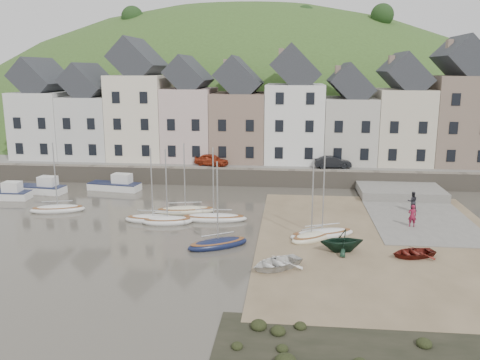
# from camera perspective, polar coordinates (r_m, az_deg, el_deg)

# --- Properties ---
(ground) EXTENTS (160.00, 160.00, 0.00)m
(ground) POSITION_cam_1_polar(r_m,az_deg,el_deg) (37.76, -0.94, -6.41)
(ground) COLOR #474237
(ground) RESTS_ON ground
(quay_land) EXTENTS (90.00, 30.00, 1.50)m
(quay_land) POSITION_cam_1_polar(r_m,az_deg,el_deg) (68.58, 2.24, 2.81)
(quay_land) COLOR #365120
(quay_land) RESTS_ON ground
(quay_street) EXTENTS (70.00, 7.00, 0.10)m
(quay_street) POSITION_cam_1_polar(r_m,az_deg,el_deg) (57.15, 1.50, 1.69)
(quay_street) COLOR slate
(quay_street) RESTS_ON quay_land
(seawall) EXTENTS (70.00, 1.20, 1.80)m
(seawall) POSITION_cam_1_polar(r_m,az_deg,el_deg) (53.85, 1.21, 0.32)
(seawall) COLOR slate
(seawall) RESTS_ON ground
(beach) EXTENTS (18.00, 26.00, 0.06)m
(beach) POSITION_cam_1_polar(r_m,az_deg,el_deg) (38.10, 15.83, -6.67)
(beach) COLOR brown
(beach) RESTS_ON ground
(slipway) EXTENTS (8.00, 18.00, 0.12)m
(slipway) POSITION_cam_1_polar(r_m,az_deg,el_deg) (46.39, 19.06, -3.43)
(slipway) COLOR slate
(slipway) RESTS_ON ground
(hillside) EXTENTS (134.40, 84.00, 84.00)m
(hillside) POSITION_cam_1_polar(r_m,az_deg,el_deg) (100.57, 0.34, -5.04)
(hillside) COLOR #365120
(hillside) RESTS_ON ground
(townhouse_terrace) EXTENTS (61.05, 8.00, 13.93)m
(townhouse_terrace) POSITION_cam_1_polar(r_m,az_deg,el_deg) (59.74, 3.49, 7.73)
(townhouse_terrace) COLOR silver
(townhouse_terrace) RESTS_ON quay_land
(sailboat_0) EXTENTS (4.91, 2.71, 6.32)m
(sailboat_0) POSITION_cam_1_polar(r_m,az_deg,el_deg) (46.85, -19.94, -3.09)
(sailboat_0) COLOR silver
(sailboat_0) RESTS_ON ground
(sailboat_1) EXTENTS (4.68, 1.57, 6.32)m
(sailboat_1) POSITION_cam_1_polar(r_m,az_deg,el_deg) (41.78, -9.81, -4.35)
(sailboat_1) COLOR silver
(sailboat_1) RESTS_ON ground
(sailboat_2) EXTENTS (5.42, 2.59, 6.32)m
(sailboat_2) POSITION_cam_1_polar(r_m,az_deg,el_deg) (43.90, -6.21, -3.42)
(sailboat_2) COLOR beige
(sailboat_2) RESTS_ON ground
(sailboat_3) EXTENTS (4.26, 2.20, 6.32)m
(sailboat_3) POSITION_cam_1_polar(r_m,az_deg,el_deg) (41.12, -8.21, -4.56)
(sailboat_3) COLOR silver
(sailboat_3) RESTS_ON ground
(sailboat_4) EXTENTS (5.58, 1.92, 6.32)m
(sailboat_4) POSITION_cam_1_polar(r_m,az_deg,el_deg) (41.54, -3.00, -4.28)
(sailboat_4) COLOR silver
(sailboat_4) RESTS_ON ground
(sailboat_5) EXTENTS (4.61, 3.60, 6.32)m
(sailboat_5) POSITION_cam_1_polar(r_m,az_deg,el_deg) (35.54, -2.52, -7.19)
(sailboat_5) COLOR #121939
(sailboat_5) RESTS_ON ground
(sailboat_6) EXTENTS (5.27, 3.33, 6.32)m
(sailboat_6) POSITION_cam_1_polar(r_m,az_deg,el_deg) (38.05, 9.28, -6.01)
(sailboat_6) COLOR silver
(sailboat_6) RESTS_ON ground
(sailboat_7) EXTENTS (3.68, 3.47, 6.32)m
(sailboat_7) POSITION_cam_1_polar(r_m,az_deg,el_deg) (37.20, 8.08, -6.39)
(sailboat_7) COLOR beige
(sailboat_7) RESTS_ON ground
(motorboat_0) EXTENTS (5.09, 2.34, 1.70)m
(motorboat_0) POSITION_cam_1_polar(r_m,az_deg,el_deg) (54.36, -21.45, -0.78)
(motorboat_0) COLOR silver
(motorboat_0) RESTS_ON ground
(motorboat_1) EXTENTS (4.56, 1.87, 1.70)m
(motorboat_1) POSITION_cam_1_polar(r_m,az_deg,el_deg) (53.18, -24.81, -1.35)
(motorboat_1) COLOR silver
(motorboat_1) RESTS_ON ground
(motorboat_2) EXTENTS (5.61, 2.56, 1.70)m
(motorboat_2) POSITION_cam_1_polar(r_m,az_deg,el_deg) (53.40, -13.84, -0.49)
(motorboat_2) COLOR silver
(motorboat_2) RESTS_ON ground
(rowboat_white) EXTENTS (4.25, 4.09, 0.72)m
(rowboat_white) POSITION_cam_1_polar(r_m,az_deg,el_deg) (31.77, 4.11, -9.35)
(rowboat_white) COLOR silver
(rowboat_white) RESTS_ON beach
(rowboat_green) EXTENTS (3.42, 3.11, 1.56)m
(rowboat_green) POSITION_cam_1_polar(r_m,az_deg,el_deg) (35.05, 11.45, -6.72)
(rowboat_green) COLOR black
(rowboat_green) RESTS_ON beach
(rowboat_red) EXTENTS (3.49, 2.97, 0.61)m
(rowboat_red) POSITION_cam_1_polar(r_m,az_deg,el_deg) (35.42, 18.99, -7.78)
(rowboat_red) COLOR maroon
(rowboat_red) RESTS_ON beach
(person_red) EXTENTS (0.65, 0.43, 1.77)m
(person_red) POSITION_cam_1_polar(r_m,az_deg,el_deg) (41.67, 18.92, -3.84)
(person_red) COLOR maroon
(person_red) RESTS_ON slipway
(person_dark) EXTENTS (0.85, 0.66, 1.73)m
(person_dark) POSITION_cam_1_polar(r_m,az_deg,el_deg) (46.20, 18.95, -2.30)
(person_dark) COLOR #232328
(person_dark) RESTS_ON slipway
(car_left) EXTENTS (4.17, 2.78, 1.32)m
(car_left) POSITION_cam_1_polar(r_m,az_deg,el_deg) (56.58, -3.26, 2.30)
(car_left) COLOR #9F3017
(car_left) RESTS_ON quay_street
(car_right) EXTENTS (4.09, 1.78, 1.31)m
(car_right) POSITION_cam_1_polar(r_m,az_deg,el_deg) (56.06, 10.46, 2.01)
(car_right) COLOR black
(car_right) RESTS_ON quay_street
(shore_rocks) EXTENTS (14.00, 6.00, 0.63)m
(shore_rocks) POSITION_cam_1_polar(r_m,az_deg,el_deg) (23.93, 14.32, -18.38)
(shore_rocks) COLOR black
(shore_rocks) RESTS_ON ground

